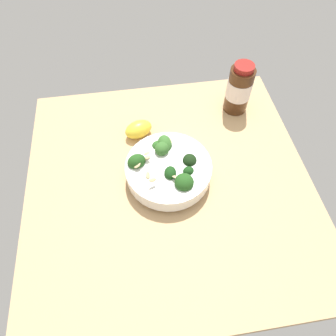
% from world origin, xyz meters
% --- Properties ---
extents(ground_plane, '(0.71, 0.71, 0.04)m').
position_xyz_m(ground_plane, '(0.00, 0.00, -0.02)').
color(ground_plane, tan).
extents(bowl_of_broccoli, '(0.21, 0.21, 0.09)m').
position_xyz_m(bowl_of_broccoli, '(-0.00, 0.01, 0.04)').
color(bowl_of_broccoli, white).
rests_on(bowl_of_broccoli, ground_plane).
extents(lemon_wedge, '(0.09, 0.07, 0.05)m').
position_xyz_m(lemon_wedge, '(-0.06, 0.16, 0.02)').
color(lemon_wedge, yellow).
rests_on(lemon_wedge, ground_plane).
extents(bottle_tall, '(0.07, 0.07, 0.15)m').
position_xyz_m(bottle_tall, '(0.23, 0.23, 0.07)').
color(bottle_tall, '#472814').
rests_on(bottle_tall, ground_plane).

